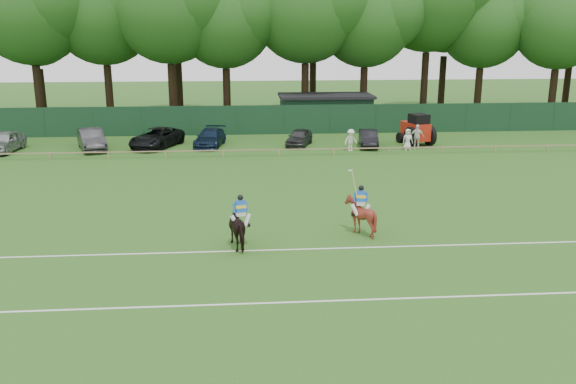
{
  "coord_description": "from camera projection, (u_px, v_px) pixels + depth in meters",
  "views": [
    {
      "loc": [
        -1.65,
        -24.78,
        9.02
      ],
      "look_at": [
        0.5,
        3.0,
        1.4
      ],
      "focal_mm": 38.0,
      "sensor_mm": 36.0,
      "label": 1
    }
  ],
  "objects": [
    {
      "name": "horse_dark",
      "position": [
        241.0,
        227.0,
        25.52
      ],
      "size": [
        1.46,
        2.23,
        1.73
      ],
      "primitive_type": "imported",
      "rotation": [
        0.0,
        0.0,
        3.42
      ],
      "color": "black",
      "rests_on": "ground"
    },
    {
      "name": "estate_black",
      "position": [
        368.0,
        138.0,
        46.87
      ],
      "size": [
        1.87,
        4.02,
        1.28
      ],
      "primitive_type": "imported",
      "rotation": [
        0.0,
        0.0,
        -0.14
      ],
      "color": "black",
      "rests_on": "ground"
    },
    {
      "name": "spectator_right",
      "position": [
        408.0,
        139.0,
        45.55
      ],
      "size": [
        0.83,
        0.6,
        1.6
      ],
      "primitive_type": "imported",
      "rotation": [
        0.0,
        0.0,
        0.12
      ],
      "color": "silver",
      "rests_on": "ground"
    },
    {
      "name": "sedan_silver",
      "position": [
        5.0,
        142.0,
        44.92
      ],
      "size": [
        2.11,
        4.58,
        1.52
      ],
      "primitive_type": "imported",
      "rotation": [
        0.0,
        0.0,
        -0.07
      ],
      "color": "#989B9C",
      "rests_on": "ground"
    },
    {
      "name": "sedan_navy",
      "position": [
        210.0,
        138.0,
        46.97
      ],
      "size": [
        2.63,
        4.86,
        1.34
      ],
      "primitive_type": "imported",
      "rotation": [
        0.0,
        0.0,
        -0.17
      ],
      "color": "#101E35",
      "rests_on": "ground"
    },
    {
      "name": "sedan_grey",
      "position": [
        92.0,
        139.0,
        45.72
      ],
      "size": [
        3.19,
        5.05,
        1.57
      ],
      "primitive_type": "imported",
      "rotation": [
        0.0,
        0.0,
        0.35
      ],
      "color": "#29282B",
      "rests_on": "ground"
    },
    {
      "name": "pitch_lines",
      "position": [
        288.0,
        273.0,
        22.96
      ],
      "size": [
        60.0,
        5.1,
        0.01
      ],
      "color": "silver",
      "rests_on": "ground"
    },
    {
      "name": "perimeter_fence",
      "position": [
        260.0,
        120.0,
        51.97
      ],
      "size": [
        92.08,
        0.08,
        2.5
      ],
      "color": "#14351E",
      "rests_on": "ground"
    },
    {
      "name": "pitch_rail",
      "position": [
        265.0,
        150.0,
        43.52
      ],
      "size": [
        62.1,
        0.1,
        0.5
      ],
      "color": "#997F5B",
      "rests_on": "ground"
    },
    {
      "name": "rider_chestnut",
      "position": [
        361.0,
        199.0,
        26.91
      ],
      "size": [
        0.93,
        0.64,
        2.05
      ],
      "rotation": [
        0.0,
        0.0,
        3.01
      ],
      "color": "silver",
      "rests_on": "ground"
    },
    {
      "name": "spectator_left",
      "position": [
        351.0,
        140.0,
        45.16
      ],
      "size": [
        1.21,
        0.95,
        1.64
      ],
      "primitive_type": "imported",
      "rotation": [
        0.0,
        0.0,
        0.37
      ],
      "color": "silver",
      "rests_on": "ground"
    },
    {
      "name": "hatch_grey",
      "position": [
        299.0,
        137.0,
        47.29
      ],
      "size": [
        2.68,
        4.07,
        1.29
      ],
      "primitive_type": "imported",
      "rotation": [
        0.0,
        0.0,
        -0.33
      ],
      "color": "#2F2E31",
      "rests_on": "ground"
    },
    {
      "name": "rider_dark",
      "position": [
        241.0,
        210.0,
        25.3
      ],
      "size": [
        0.93,
        0.5,
        1.41
      ],
      "rotation": [
        0.0,
        0.0,
        3.42
      ],
      "color": "silver",
      "rests_on": "ground"
    },
    {
      "name": "tree_row",
      "position": [
        278.0,
        120.0,
        60.14
      ],
      "size": [
        96.0,
        12.0,
        21.0
      ],
      "primitive_type": null,
      "color": "#26561C",
      "rests_on": "ground"
    },
    {
      "name": "spectator_mid",
      "position": [
        417.0,
        137.0,
        45.96
      ],
      "size": [
        1.15,
        0.64,
        1.86
      ],
      "primitive_type": "imported",
      "rotation": [
        0.0,
        0.0,
        -0.17
      ],
      "color": "silver",
      "rests_on": "ground"
    },
    {
      "name": "suv_black",
      "position": [
        157.0,
        138.0,
        46.6
      ],
      "size": [
        4.26,
        5.83,
        1.47
      ],
      "primitive_type": "imported",
      "rotation": [
        0.0,
        0.0,
        -0.38
      ],
      "color": "black",
      "rests_on": "ground"
    },
    {
      "name": "utility_shed",
      "position": [
        325.0,
        111.0,
        55.22
      ],
      "size": [
        8.4,
        4.4,
        3.04
      ],
      "color": "#14331E",
      "rests_on": "ground"
    },
    {
      "name": "horse_chestnut",
      "position": [
        360.0,
        216.0,
        27.12
      ],
      "size": [
        1.56,
        1.71,
        1.7
      ],
      "primitive_type": "imported",
      "rotation": [
        0.0,
        0.0,
        3.01
      ],
      "color": "maroon",
      "rests_on": "ground"
    },
    {
      "name": "ground",
      "position": [
        282.0,
        242.0,
        26.33
      ],
      "size": [
        160.0,
        160.0,
        0.0
      ],
      "primitive_type": "plane",
      "color": "#1E4C14",
      "rests_on": "ground"
    },
    {
      "name": "tractor",
      "position": [
        417.0,
        130.0,
        47.45
      ],
      "size": [
        2.62,
        3.31,
        2.45
      ],
      "rotation": [
        0.0,
        0.0,
        0.26
      ],
      "color": "#B52110",
      "rests_on": "ground"
    },
    {
      "name": "polo_ball",
      "position": [
        232.0,
        214.0,
        30.0
      ],
      "size": [
        0.09,
        0.09,
        0.09
      ],
      "primitive_type": "sphere",
      "color": "silver",
      "rests_on": "ground"
    }
  ]
}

